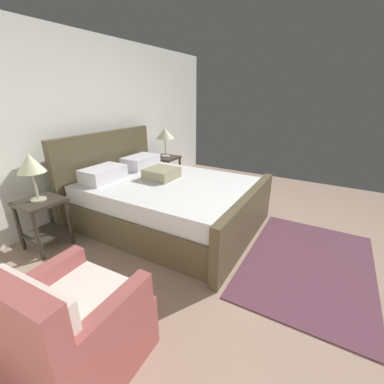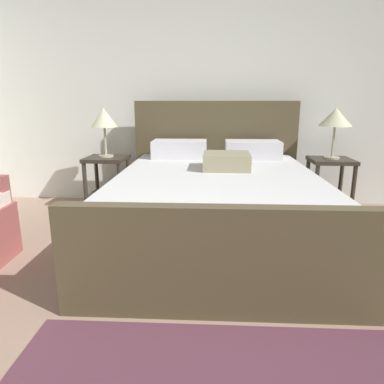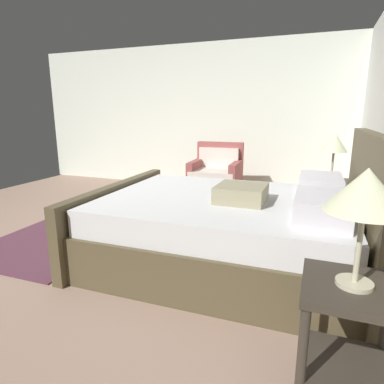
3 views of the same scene
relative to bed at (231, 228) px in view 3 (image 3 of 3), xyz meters
name	(u,v)px [view 3 (image 3 of 3)]	position (x,y,z in m)	size (l,w,h in m)	color
ground_plane	(81,240)	(0.02, -1.68, -0.36)	(5.93, 5.87, 0.02)	gray
wall_side_left	(185,117)	(-3.01, -1.68, 0.91)	(0.12, 5.99, 2.51)	silver
bed	(231,228)	(0.00, 0.00, 0.00)	(1.85, 2.36, 1.20)	brown
nightstand_right	(349,324)	(1.23, 0.87, 0.06)	(0.44, 0.44, 0.60)	#332C24
table_lamp_right	(366,193)	(1.23, 0.87, 0.68)	(0.34, 0.34, 0.53)	#B7B293
nightstand_left	(329,198)	(-1.23, 0.83, 0.06)	(0.44, 0.44, 0.60)	#332C24
table_lamp_left	(334,144)	(-1.23, 0.83, 0.67)	(0.28, 0.28, 0.53)	#B7B293
armchair	(216,180)	(-1.98, -0.75, 0.00)	(0.77, 0.76, 0.90)	#994B48
area_rug	(66,235)	(0.00, -1.90, -0.34)	(1.86, 1.24, 0.01)	#58303F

